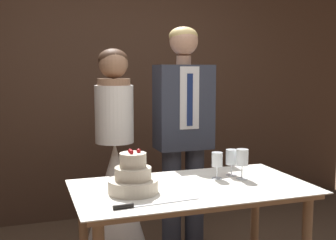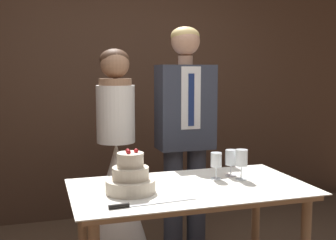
{
  "view_description": "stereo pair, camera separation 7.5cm",
  "coord_description": "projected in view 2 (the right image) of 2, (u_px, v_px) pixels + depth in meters",
  "views": [
    {
      "loc": [
        -0.79,
        -2.07,
        1.47
      ],
      "look_at": [
        0.09,
        0.51,
        1.14
      ],
      "focal_mm": 45.0,
      "sensor_mm": 36.0,
      "label": 1
    },
    {
      "loc": [
        -0.72,
        -2.09,
        1.47
      ],
      "look_at": [
        0.09,
        0.51,
        1.14
      ],
      "focal_mm": 45.0,
      "sensor_mm": 36.0,
      "label": 2
    }
  ],
  "objects": [
    {
      "name": "wall_back",
      "position": [
        113.0,
        84.0,
        4.17
      ],
      "size": [
        5.53,
        0.12,
        2.63
      ],
      "primitive_type": "cube",
      "color": "#513828",
      "rests_on": "ground_plane"
    },
    {
      "name": "cake_table",
      "position": [
        190.0,
        204.0,
        2.4
      ],
      "size": [
        1.34,
        0.74,
        0.81
      ],
      "color": "#8E6B4C",
      "rests_on": "ground_plane"
    },
    {
      "name": "tiered_cake",
      "position": [
        131.0,
        178.0,
        2.26
      ],
      "size": [
        0.27,
        0.27,
        0.24
      ],
      "color": "beige",
      "rests_on": "cake_table"
    },
    {
      "name": "cake_knife",
      "position": [
        137.0,
        205.0,
        2.04
      ],
      "size": [
        0.45,
        0.05,
        0.02
      ],
      "rotation": [
        0.0,
        0.0,
        0.07
      ],
      "color": "silver",
      "rests_on": "cake_table"
    },
    {
      "name": "wine_glass_near",
      "position": [
        231.0,
        159.0,
        2.6
      ],
      "size": [
        0.07,
        0.07,
        0.16
      ],
      "color": "silver",
      "rests_on": "cake_table"
    },
    {
      "name": "wine_glass_middle",
      "position": [
        242.0,
        159.0,
        2.52
      ],
      "size": [
        0.07,
        0.07,
        0.18
      ],
      "color": "silver",
      "rests_on": "cake_table"
    },
    {
      "name": "wine_glass_far",
      "position": [
        216.0,
        161.0,
        2.53
      ],
      "size": [
        0.07,
        0.07,
        0.16
      ],
      "color": "silver",
      "rests_on": "cake_table"
    },
    {
      "name": "bride",
      "position": [
        117.0,
        187.0,
        3.13
      ],
      "size": [
        0.54,
        0.54,
        1.61
      ],
      "color": "white",
      "rests_on": "ground_plane"
    },
    {
      "name": "groom",
      "position": [
        185.0,
        128.0,
        3.24
      ],
      "size": [
        0.43,
        0.25,
        1.78
      ],
      "color": "#333847",
      "rests_on": "ground_plane"
    }
  ]
}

